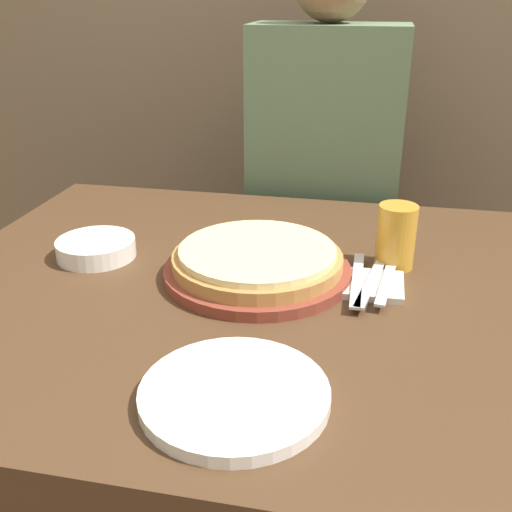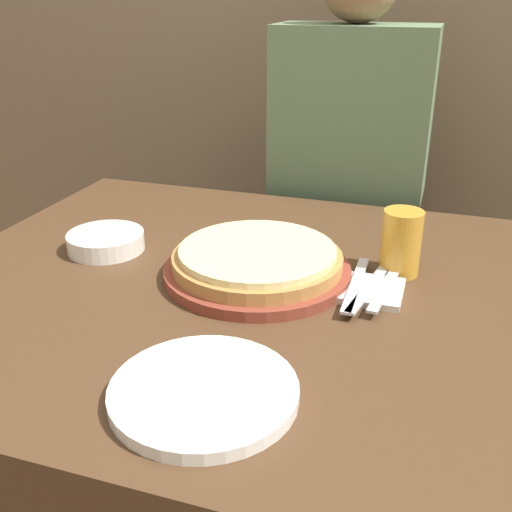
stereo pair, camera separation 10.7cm
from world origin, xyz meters
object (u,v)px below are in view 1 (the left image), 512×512
beer_glass (396,234)px  dinner_knife (372,280)px  dinner_plate (234,394)px  diner_person (322,209)px  side_bowl (96,248)px  pizza_on_board (256,263)px  spoon (386,282)px  fork (357,279)px

beer_glass → dinner_knife: size_ratio=0.56×
dinner_plate → diner_person: (0.01, 0.96, -0.09)m
beer_glass → dinner_knife: (-0.04, -0.10, -0.05)m
side_bowl → diner_person: (0.38, 0.58, -0.10)m
diner_person → pizza_on_board: bearing=-95.7°
beer_glass → spoon: 0.11m
dinner_knife → diner_person: bearing=103.6°
diner_person → dinner_plate: bearing=-90.9°
beer_glass → pizza_on_board: bearing=-159.0°
pizza_on_board → fork: size_ratio=1.57×
pizza_on_board → side_bowl: size_ratio=2.23×
beer_glass → diner_person: diner_person is taller
pizza_on_board → beer_glass: size_ratio=2.81×
side_bowl → fork: side_bowl is taller
beer_glass → fork: (-0.06, -0.10, -0.05)m
beer_glass → dinner_plate: size_ratio=0.49×
beer_glass → spoon: bearing=-97.2°
pizza_on_board → spoon: size_ratio=1.84×
beer_glass → fork: bearing=-122.3°
pizza_on_board → spoon: pizza_on_board is taller
side_bowl → fork: 0.50m
side_bowl → spoon: 0.55m
beer_glass → diner_person: size_ratio=0.09×
dinner_plate → spoon: size_ratio=1.33×
dinner_plate → beer_glass: bearing=66.2°
side_bowl → diner_person: bearing=56.7°
pizza_on_board → side_bowl: bearing=176.2°
pizza_on_board → diner_person: size_ratio=0.26×
side_bowl → diner_person: size_ratio=0.12×
beer_glass → dinner_knife: 0.12m
beer_glass → dinner_plate: 0.50m
beer_glass → side_bowl: size_ratio=0.80×
pizza_on_board → diner_person: 0.61m
spoon → side_bowl: bearing=177.2°
dinner_knife → spoon: 0.02m
pizza_on_board → dinner_knife: bearing=-1.5°
fork → dinner_knife: same height
spoon → diner_person: size_ratio=0.14×
fork → diner_person: bearing=101.3°
dinner_plate → side_bowl: bearing=134.2°
beer_glass → side_bowl: bearing=-172.7°
fork → dinner_plate: bearing=-111.1°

